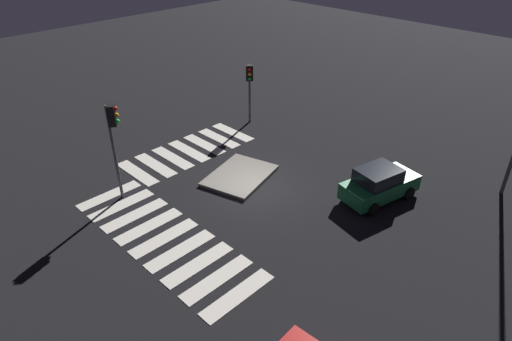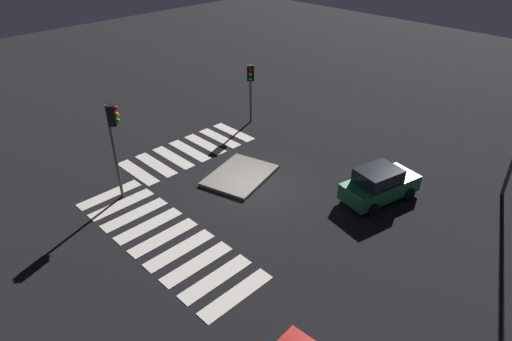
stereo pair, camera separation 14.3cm
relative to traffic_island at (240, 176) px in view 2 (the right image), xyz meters
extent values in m
plane|color=black|center=(0.11, 1.30, -0.09)|extent=(80.00, 80.00, 0.00)
cube|color=gray|center=(0.00, 0.00, 0.00)|extent=(4.23, 3.59, 0.18)
cube|color=#196B38|center=(-3.39, 6.17, 0.58)|extent=(4.13, 2.46, 0.79)
cube|color=black|center=(-3.16, 6.12, 1.29)|extent=(2.26, 1.90, 0.64)
cylinder|color=black|center=(-4.74, 5.64, 0.22)|extent=(0.66, 0.36, 0.62)
cylinder|color=black|center=(-4.38, 7.23, 0.22)|extent=(0.66, 0.36, 0.62)
cylinder|color=black|center=(-2.40, 5.12, 0.22)|extent=(0.66, 0.36, 0.62)
cylinder|color=black|center=(-2.05, 6.70, 0.22)|extent=(0.66, 0.36, 0.62)
sphere|color=#F2EABF|center=(-5.34, 6.14, 0.58)|extent=(0.21, 0.21, 0.21)
sphere|color=#F2EABF|center=(-5.14, 7.03, 0.58)|extent=(0.21, 0.21, 0.21)
cylinder|color=#47474C|center=(5.30, -2.72, 2.31)|extent=(0.14, 0.14, 4.79)
cube|color=black|center=(5.16, -2.61, 4.22)|extent=(0.52, 0.54, 0.96)
sphere|color=red|center=(5.00, -2.49, 4.52)|extent=(0.22, 0.22, 0.22)
sphere|color=orange|center=(5.00, -2.49, 4.22)|extent=(0.22, 0.22, 0.22)
sphere|color=green|center=(5.00, -2.49, 3.92)|extent=(0.22, 0.22, 0.22)
cylinder|color=#47474C|center=(-5.23, -4.58, 1.83)|extent=(0.14, 0.14, 3.84)
cube|color=black|center=(-5.11, -4.45, 3.27)|extent=(0.54, 0.53, 0.96)
sphere|color=red|center=(-4.98, -4.30, 3.57)|extent=(0.22, 0.22, 0.22)
sphere|color=orange|center=(-4.98, -4.30, 3.27)|extent=(0.22, 0.22, 0.22)
sphere|color=green|center=(-4.98, -4.30, 2.97)|extent=(0.22, 0.22, 0.22)
cube|color=silver|center=(-3.34, -4.18, -0.08)|extent=(0.70, 3.20, 0.02)
cube|color=silver|center=(-2.19, -4.18, -0.08)|extent=(0.70, 3.20, 0.02)
cube|color=silver|center=(-1.04, -4.18, -0.08)|extent=(0.70, 3.20, 0.02)
cube|color=silver|center=(0.11, -4.18, -0.08)|extent=(0.70, 3.20, 0.02)
cube|color=silver|center=(1.26, -4.18, -0.08)|extent=(0.70, 3.20, 0.02)
cube|color=silver|center=(2.41, -4.18, -0.08)|extent=(0.70, 3.20, 0.02)
cube|color=silver|center=(3.56, -4.18, -0.08)|extent=(0.70, 3.20, 0.02)
cube|color=silver|center=(5.69, -3.30, -0.08)|extent=(3.20, 0.70, 0.02)
cube|color=silver|center=(5.69, -2.15, -0.08)|extent=(3.20, 0.70, 0.02)
cube|color=silver|center=(5.69, -1.00, -0.08)|extent=(3.20, 0.70, 0.02)
cube|color=silver|center=(5.69, 0.15, -0.08)|extent=(3.20, 0.70, 0.02)
cube|color=silver|center=(5.69, 1.30, -0.08)|extent=(3.20, 0.70, 0.02)
cube|color=silver|center=(5.69, 2.45, -0.08)|extent=(3.20, 0.70, 0.02)
cube|color=silver|center=(5.69, 3.60, -0.08)|extent=(3.20, 0.70, 0.02)
cube|color=silver|center=(5.69, 4.75, -0.08)|extent=(3.20, 0.70, 0.02)
cube|color=silver|center=(5.69, 5.90, -0.08)|extent=(3.20, 0.70, 0.02)
camera|label=1|loc=(13.43, 14.52, 12.13)|focal=31.16mm
camera|label=2|loc=(13.33, 14.62, 12.13)|focal=31.16mm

